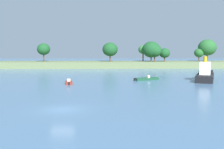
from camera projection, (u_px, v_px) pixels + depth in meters
ground_plane at (62, 110)px, 28.64m from camera, size 400.00×400.00×0.00m
treeline_island at (128, 61)px, 101.04m from camera, size 90.66×14.87×10.59m
small_motorboat at (146, 79)px, 57.62m from camera, size 5.56×3.53×1.01m
fishing_skiff at (69, 83)px, 51.09m from camera, size 1.82×4.07×0.93m
tugboat at (205, 74)px, 56.38m from camera, size 7.19×11.11×5.14m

